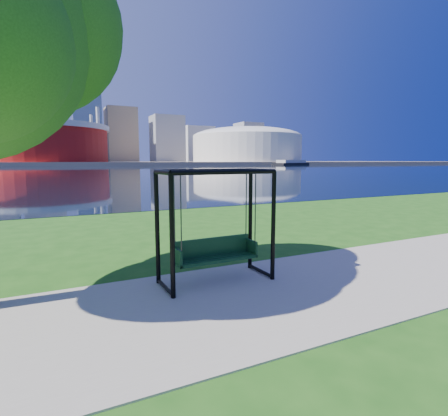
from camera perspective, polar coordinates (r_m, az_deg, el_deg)
ground at (r=7.15m, az=-2.22°, el=-13.93°), size 900.00×900.00×0.00m
path at (r=6.72m, az=-0.44°, el=-15.24°), size 120.00×4.00×0.03m
river at (r=108.15m, az=-24.72°, el=5.61°), size 900.00×180.00×0.02m
far_bank at (r=312.10m, az=-25.71°, el=6.64°), size 900.00×228.00×2.00m
stadium at (r=241.48m, az=-28.15°, el=9.55°), size 83.00×83.00×32.00m
arena at (r=277.94m, az=3.77°, el=10.41°), size 84.00×84.00×26.56m
skyline at (r=327.18m, az=-26.86°, el=12.72°), size 392.00×66.00×96.50m
swing at (r=7.53m, az=-1.39°, el=-3.37°), size 2.43×1.10×2.46m
barge at (r=238.81m, az=10.95°, el=7.28°), size 33.48×20.25×3.26m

